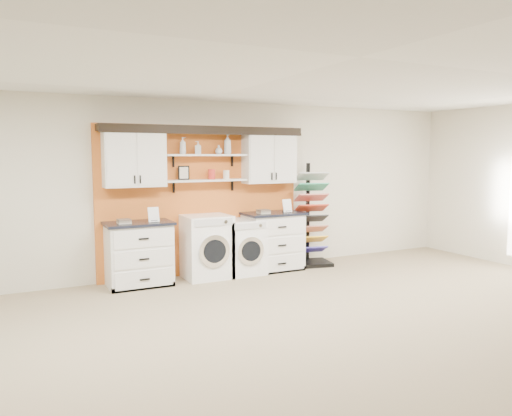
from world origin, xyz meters
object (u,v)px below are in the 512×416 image
dryer (242,246)px  sample_rack (311,233)px  washer (207,246)px  base_cabinet_left (139,254)px  base_cabinet_right (273,241)px

dryer → sample_rack: (1.36, 0.04, 0.11)m
washer → base_cabinet_left: bearing=179.8°
base_cabinet_left → dryer: 1.68m
washer → dryer: (0.61, 0.00, -0.05)m
base_cabinet_right → dryer: (-0.58, -0.00, -0.04)m
sample_rack → base_cabinet_left: bearing=-167.2°
sample_rack → washer: bearing=-166.8°
base_cabinet_left → dryer: base_cabinet_left is taller
dryer → sample_rack: bearing=1.7°
dryer → base_cabinet_right: bearing=0.3°
base_cabinet_left → sample_rack: 3.04m
base_cabinet_right → washer: bearing=-179.8°
base_cabinet_left → dryer: size_ratio=1.09×
base_cabinet_left → sample_rack: sample_rack is taller
base_cabinet_left → sample_rack: bearing=0.7°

